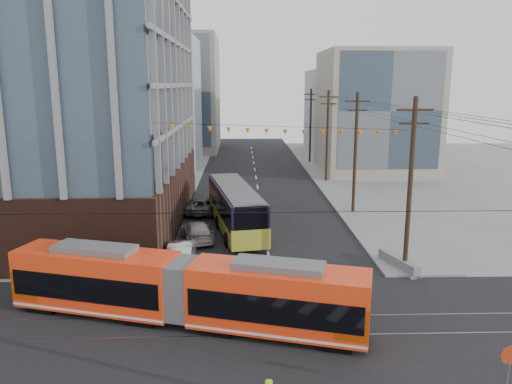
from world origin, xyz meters
TOP-DOWN VIEW (x-y plane):
  - ground at (0.00, 0.00)m, footprint 160.00×160.00m
  - bg_bldg_nw_near at (-17.00, 52.00)m, footprint 18.00×16.00m
  - bg_bldg_ne_near at (16.00, 48.00)m, footprint 14.00×14.00m
  - bg_bldg_nw_far at (-14.00, 72.00)m, footprint 16.00×18.00m
  - bg_bldg_ne_far at (18.00, 68.00)m, footprint 16.00×16.00m
  - utility_pole_far at (8.50, 56.00)m, footprint 0.30×0.30m
  - streetcar at (-4.76, 4.52)m, footprint 18.11×7.54m
  - city_bus at (-2.37, 20.81)m, footprint 5.11×13.23m
  - parked_car_silver at (-5.89, 13.23)m, footprint 1.66×4.63m
  - parked_car_white at (-5.25, 17.96)m, footprint 3.11×5.28m
  - parked_car_grey at (-5.64, 26.23)m, footprint 2.60×5.32m
  - stop_sign at (7.71, -2.82)m, footprint 0.77×0.77m
  - jersey_barrier at (8.30, 11.58)m, footprint 2.00×3.91m

SIDE VIEW (x-z plane):
  - ground at x=0.00m, z-range 0.00..0.00m
  - jersey_barrier at x=8.30m, z-range 0.00..0.77m
  - parked_car_white at x=-5.25m, z-range 0.00..1.43m
  - parked_car_grey at x=-5.64m, z-range 0.00..1.46m
  - parked_car_silver at x=-5.89m, z-range 0.00..1.52m
  - stop_sign at x=7.71m, z-range 0.00..2.45m
  - streetcar at x=-4.76m, z-range 0.00..3.49m
  - city_bus at x=-2.37m, z-range 0.00..3.67m
  - utility_pole_far at x=8.50m, z-range 0.00..11.00m
  - bg_bldg_ne_far at x=18.00m, z-range 0.00..14.00m
  - bg_bldg_ne_near at x=16.00m, z-range 0.00..16.00m
  - bg_bldg_nw_near at x=-17.00m, z-range 0.00..18.00m
  - bg_bldg_nw_far at x=-14.00m, z-range 0.00..20.00m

